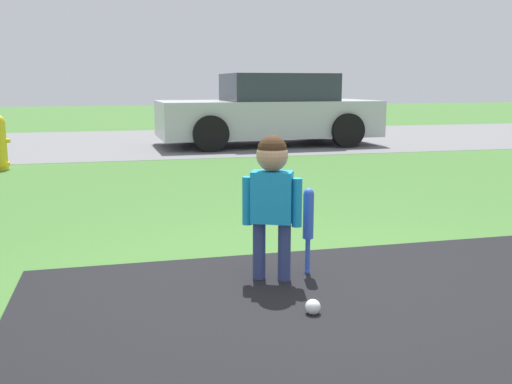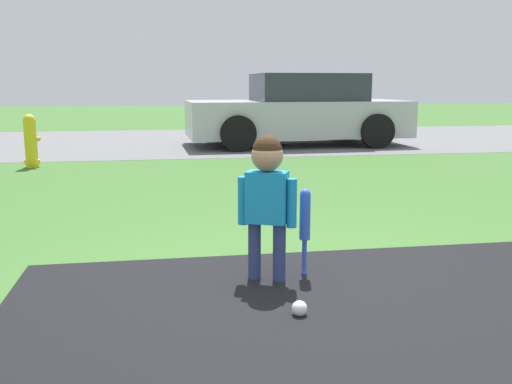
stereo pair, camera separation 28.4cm
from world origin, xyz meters
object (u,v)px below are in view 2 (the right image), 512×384
Objects in this scene: child at (267,188)px; sports_ball at (299,308)px; parked_car at (299,112)px; fire_hydrant at (31,142)px; baseball_bat at (305,220)px.

child is 10.92× the size of sports_ball.
parked_car reaches higher than child.
parked_car is (2.01, 8.24, 0.61)m from sports_ball.
child reaches higher than fire_hydrant.
sports_ball is (0.07, -0.57, -0.54)m from child.
fire_hydrant is (-2.53, 5.87, 0.33)m from sports_ball.
fire_hydrant reaches higher than baseball_bat.
parked_car is at bearing 76.32° from sports_ball.
child is 5.84m from fire_hydrant.
parked_car is at bearing 76.54° from baseball_bat.
baseball_bat is at bearing 33.72° from child.
child is 7.94m from parked_car.
sports_ball is at bearing -66.71° from fire_hydrant.
sports_ball is at bearing -106.40° from baseball_bat.
fire_hydrant is 0.18× the size of parked_car.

